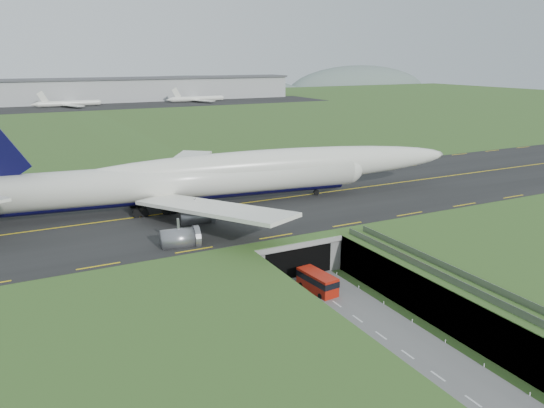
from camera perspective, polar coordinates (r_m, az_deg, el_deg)
ground at (r=80.02m, az=5.77°, el=-9.94°), size 900.00×900.00×0.00m
airfield_deck at (r=78.78m, az=5.83°, el=-7.97°), size 800.00×800.00×6.00m
trench_road at (r=74.48m, az=8.96°, el=-12.01°), size 12.00×75.00×0.20m
taxiway at (r=105.34m, az=-3.86°, el=-0.05°), size 800.00×44.00×0.18m
tunnel_portal at (r=92.11m, az=0.20°, el=-4.13°), size 17.00×22.30×6.00m
guideway at (r=71.56m, az=21.99°, el=-9.57°), size 3.00×53.00×7.05m
jumbo_jet at (r=104.19m, az=-5.87°, el=2.95°), size 102.90×64.26×21.42m
shuttle_tram at (r=80.97m, az=4.89°, el=-8.34°), size 3.46×7.45×2.95m
cargo_terminal at (r=362.54m, az=-21.19°, el=11.27°), size 320.00×67.00×15.60m
distant_hills at (r=502.78m, az=-15.32°, el=10.60°), size 700.00×91.00×60.00m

